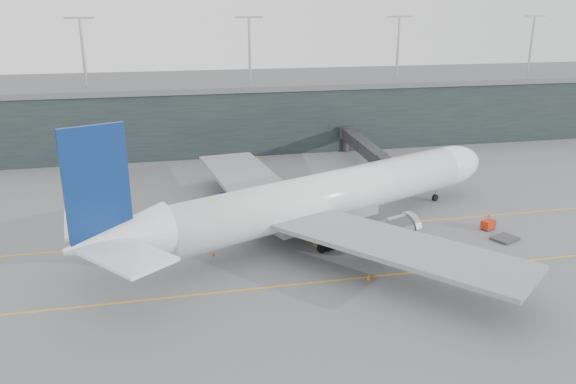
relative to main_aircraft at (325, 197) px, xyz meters
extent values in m
plane|color=#5A5A5F|center=(-7.51, 5.24, -5.54)|extent=(320.00, 320.00, 0.00)
cube|color=#F2A916|center=(-7.51, 1.24, -5.53)|extent=(160.00, 0.25, 0.02)
cube|color=#F2A916|center=(-7.51, -14.76, -5.53)|extent=(160.00, 0.25, 0.02)
cube|color=#F2A916|center=(-2.51, 25.24, -5.53)|extent=(0.25, 60.00, 0.02)
cube|color=black|center=(-7.51, 63.24, 1.46)|extent=(240.00, 35.00, 14.00)
cube|color=#525456|center=(-7.51, 63.24, 9.06)|extent=(240.00, 36.00, 1.20)
cylinder|color=#9E9EA3|center=(-37.51, 53.24, 16.46)|extent=(0.60, 0.60, 14.00)
cylinder|color=#9E9EA3|center=(-2.51, 53.24, 16.46)|extent=(0.60, 0.60, 14.00)
cylinder|color=#9E9EA3|center=(32.49, 53.24, 16.46)|extent=(0.60, 0.60, 14.00)
cylinder|color=#9E9EA3|center=(67.49, 53.24, 16.46)|extent=(0.60, 0.60, 14.00)
cylinder|color=white|center=(0.46, 0.20, 0.18)|extent=(48.19, 25.84, 6.69)
ellipsoid|color=white|center=(24.71, 10.69, 0.18)|extent=(15.54, 11.71, 6.69)
cone|color=white|center=(-27.75, -12.01, 0.93)|extent=(13.44, 10.60, 6.42)
cube|color=gray|center=(-0.53, -0.23, -2.41)|extent=(17.98, 11.80, 2.16)
cube|color=black|center=(28.47, 12.32, 1.26)|extent=(3.46, 3.91, 0.86)
cube|color=gray|center=(4.13, -16.43, -0.90)|extent=(27.35, 30.33, 0.59)
cylinder|color=#3D3E43|center=(6.51, -8.35, -2.73)|extent=(8.43, 6.46, 3.77)
cube|color=gray|center=(-9.15, 14.25, -0.90)|extent=(13.66, 32.27, 0.59)
cylinder|color=#3D3E43|center=(-1.63, 10.46, -2.73)|extent=(8.43, 6.46, 3.77)
cube|color=navy|center=(-29.23, -12.65, 7.73)|extent=(6.65, 3.28, 12.94)
cube|color=white|center=(-26.38, -17.88, 1.47)|extent=(10.68, 11.29, 0.38)
cube|color=white|center=(-31.10, -7.00, 1.47)|extent=(7.29, 10.47, 0.38)
cylinder|color=black|center=(22.23, 9.62, -4.95)|extent=(1.26, 0.87, 1.19)
cylinder|color=#9E9EA3|center=(22.23, 9.62, -4.14)|extent=(0.32, 0.32, 2.80)
cylinder|color=black|center=(-1.44, -6.27, -4.84)|extent=(1.50, 1.05, 1.40)
cylinder|color=black|center=(-5.56, 3.24, -4.84)|extent=(1.50, 1.05, 1.40)
cube|color=#27262B|center=(15.97, 7.08, -1.05)|extent=(3.03, 3.37, 2.51)
cube|color=#27262B|center=(16.34, 14.51, -1.05)|extent=(2.82, 11.76, 2.24)
cube|color=#27262B|center=(16.93, 26.16, -1.05)|extent=(3.05, 11.77, 2.33)
cube|color=#27262B|center=(17.51, 37.80, -1.05)|extent=(3.27, 11.78, 2.42)
cylinder|color=#9E9EA3|center=(16.37, 15.14, -3.83)|extent=(0.45, 0.45, 3.41)
cube|color=#3D3E43|center=(16.37, 15.14, -5.22)|extent=(1.86, 1.43, 0.63)
cylinder|color=#27262B|center=(15.97, 45.74, -1.05)|extent=(3.59, 3.59, 2.69)
cylinder|color=#27262B|center=(15.97, 45.74, -3.92)|extent=(1.61, 1.61, 3.23)
cube|color=#AC240C|center=(24.02, -3.90, -4.74)|extent=(2.41, 2.04, 1.21)
cylinder|color=black|center=(23.53, -4.64, -5.35)|extent=(0.40, 0.28, 0.37)
cylinder|color=black|center=(24.90, -4.02, -5.35)|extent=(0.40, 0.28, 0.37)
cylinder|color=black|center=(23.15, -3.79, -5.35)|extent=(0.40, 0.28, 0.37)
cylinder|color=black|center=(24.51, -3.17, -5.35)|extent=(0.40, 0.28, 0.37)
cube|color=#353439|center=(24.24, -7.99, -5.33)|extent=(4.22, 3.88, 0.34)
cube|color=#3D3E43|center=(-12.93, 14.79, -5.37)|extent=(2.48, 2.10, 0.22)
cube|color=#9EA2A9|center=(-12.93, 14.79, -4.36)|extent=(2.02, 1.92, 1.68)
cube|color=#262E95|center=(-12.93, 14.79, -3.48)|extent=(2.08, 1.99, 0.09)
cube|color=#3D3E43|center=(-9.44, 16.58, -5.37)|extent=(2.79, 2.57, 0.22)
cube|color=silver|center=(-9.44, 16.58, -4.36)|extent=(2.34, 2.28, 1.68)
cube|color=#262E95|center=(-9.44, 16.58, -3.49)|extent=(2.41, 2.36, 0.09)
cube|color=#3D3E43|center=(-8.72, 16.44, -5.38)|extent=(2.26, 1.88, 0.21)
cube|color=#9EA1AA|center=(-8.72, 16.44, -4.43)|extent=(1.83, 1.73, 1.58)
cube|color=#262E95|center=(-8.72, 16.44, -3.61)|extent=(1.89, 1.79, 0.08)
cone|color=red|center=(27.07, 0.67, -5.21)|extent=(0.41, 0.41, 0.66)
cone|color=#CF6C0B|center=(1.12, -15.48, -5.14)|extent=(0.50, 0.50, 0.79)
cone|color=orange|center=(3.49, 14.89, -5.22)|extent=(0.40, 0.40, 0.64)
cone|color=#E2530C|center=(-16.60, -4.61, -5.21)|extent=(0.42, 0.42, 0.66)
camera|label=1|loc=(-21.45, -72.98, 25.90)|focal=35.00mm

